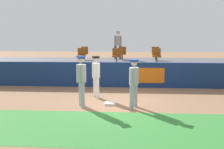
{
  "coord_description": "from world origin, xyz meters",
  "views": [
    {
      "loc": [
        0.54,
        -9.12,
        2.62
      ],
      "look_at": [
        -0.15,
        0.98,
        1.0
      ],
      "focal_mm": 39.66,
      "sensor_mm": 36.0,
      "label": 1
    }
  ],
  "objects_px": {
    "seat_back_left": "(84,52)",
    "seat_front_left": "(81,55)",
    "spectator_hooded": "(118,43)",
    "seat_front_right": "(157,55)",
    "seat_back_right": "(156,53)",
    "player_fielder_home": "(96,74)",
    "player_runner_visitor": "(134,80)",
    "seat_front_center": "(117,55)",
    "first_base": "(110,103)",
    "player_coach_visitor": "(81,78)",
    "seat_back_center": "(122,53)"
  },
  "relations": [
    {
      "from": "seat_back_right",
      "to": "spectator_hooded",
      "type": "xyz_separation_m",
      "value": [
        -2.4,
        0.73,
        0.58
      ]
    },
    {
      "from": "seat_back_left",
      "to": "seat_back_center",
      "type": "relative_size",
      "value": 1.0
    },
    {
      "from": "seat_back_left",
      "to": "seat_front_left",
      "type": "xyz_separation_m",
      "value": [
        0.16,
        -1.8,
        0.0
      ]
    },
    {
      "from": "player_runner_visitor",
      "to": "seat_back_left",
      "type": "relative_size",
      "value": 2.1
    },
    {
      "from": "player_fielder_home",
      "to": "player_runner_visitor",
      "type": "bearing_deg",
      "value": 19.75
    },
    {
      "from": "spectator_hooded",
      "to": "seat_front_right",
      "type": "bearing_deg",
      "value": 119.51
    },
    {
      "from": "player_coach_visitor",
      "to": "seat_front_right",
      "type": "bearing_deg",
      "value": 125.29
    },
    {
      "from": "player_fielder_home",
      "to": "player_runner_visitor",
      "type": "xyz_separation_m",
      "value": [
        1.55,
        -1.4,
        0.01
      ]
    },
    {
      "from": "seat_front_center",
      "to": "seat_back_left",
      "type": "xyz_separation_m",
      "value": [
        -2.15,
        1.8,
        -0.0
      ]
    },
    {
      "from": "first_base",
      "to": "seat_back_right",
      "type": "relative_size",
      "value": 0.48
    },
    {
      "from": "seat_back_right",
      "to": "first_base",
      "type": "bearing_deg",
      "value": -109.92
    },
    {
      "from": "seat_front_left",
      "to": "spectator_hooded",
      "type": "height_order",
      "value": "spectator_hooded"
    },
    {
      "from": "player_coach_visitor",
      "to": "seat_back_right",
      "type": "distance_m",
      "value": 7.65
    },
    {
      "from": "player_runner_visitor",
      "to": "seat_back_center",
      "type": "xyz_separation_m",
      "value": [
        -0.6,
        6.88,
        0.5
      ]
    },
    {
      "from": "player_fielder_home",
      "to": "player_coach_visitor",
      "type": "xyz_separation_m",
      "value": [
        -0.36,
        -1.37,
        0.07
      ]
    },
    {
      "from": "seat_front_center",
      "to": "player_runner_visitor",
      "type": "bearing_deg",
      "value": -80.26
    },
    {
      "from": "seat_back_right",
      "to": "seat_front_left",
      "type": "height_order",
      "value": "same"
    },
    {
      "from": "seat_front_right",
      "to": "spectator_hooded",
      "type": "relative_size",
      "value": 0.46
    },
    {
      "from": "player_coach_visitor",
      "to": "seat_back_center",
      "type": "bearing_deg",
      "value": 147.33
    },
    {
      "from": "player_runner_visitor",
      "to": "seat_front_right",
      "type": "distance_m",
      "value": 5.28
    },
    {
      "from": "first_base",
      "to": "seat_back_right",
      "type": "height_order",
      "value": "seat_back_right"
    },
    {
      "from": "player_coach_visitor",
      "to": "seat_back_left",
      "type": "relative_size",
      "value": 2.23
    },
    {
      "from": "seat_back_right",
      "to": "spectator_hooded",
      "type": "height_order",
      "value": "spectator_hooded"
    },
    {
      "from": "first_base",
      "to": "seat_front_center",
      "type": "relative_size",
      "value": 0.48
    },
    {
      "from": "seat_back_right",
      "to": "seat_back_left",
      "type": "relative_size",
      "value": 1.0
    },
    {
      "from": "player_runner_visitor",
      "to": "seat_front_center",
      "type": "bearing_deg",
      "value": -144.01
    },
    {
      "from": "player_fielder_home",
      "to": "seat_front_center",
      "type": "bearing_deg",
      "value": 141.62
    },
    {
      "from": "seat_back_right",
      "to": "seat_front_left",
      "type": "xyz_separation_m",
      "value": [
        -4.35,
        -1.8,
        -0.0
      ]
    },
    {
      "from": "seat_back_right",
      "to": "spectator_hooded",
      "type": "distance_m",
      "value": 2.58
    },
    {
      "from": "seat_back_left",
      "to": "spectator_hooded",
      "type": "bearing_deg",
      "value": 19.14
    },
    {
      "from": "seat_front_center",
      "to": "seat_front_left",
      "type": "xyz_separation_m",
      "value": [
        -1.99,
        -0.0,
        -0.0
      ]
    },
    {
      "from": "first_base",
      "to": "player_runner_visitor",
      "type": "xyz_separation_m",
      "value": [
        0.88,
        -0.37,
        0.98
      ]
    },
    {
      "from": "seat_front_left",
      "to": "seat_front_right",
      "type": "bearing_deg",
      "value": 0.0
    },
    {
      "from": "seat_back_left",
      "to": "spectator_hooded",
      "type": "height_order",
      "value": "spectator_hooded"
    },
    {
      "from": "seat_front_left",
      "to": "spectator_hooded",
      "type": "distance_m",
      "value": 3.25
    },
    {
      "from": "seat_front_center",
      "to": "seat_front_left",
      "type": "bearing_deg",
      "value": -179.99
    },
    {
      "from": "spectator_hooded",
      "to": "first_base",
      "type": "bearing_deg",
      "value": 77.97
    },
    {
      "from": "player_fielder_home",
      "to": "seat_back_center",
      "type": "height_order",
      "value": "seat_back_center"
    },
    {
      "from": "player_coach_visitor",
      "to": "seat_back_left",
      "type": "height_order",
      "value": "seat_back_left"
    },
    {
      "from": "first_base",
      "to": "spectator_hooded",
      "type": "xyz_separation_m",
      "value": [
        -0.04,
        7.25,
        2.06
      ]
    },
    {
      "from": "first_base",
      "to": "seat_back_left",
      "type": "relative_size",
      "value": 0.48
    },
    {
      "from": "seat_front_center",
      "to": "seat_back_left",
      "type": "height_order",
      "value": "same"
    },
    {
      "from": "seat_back_center",
      "to": "seat_back_right",
      "type": "bearing_deg",
      "value": -0.0
    },
    {
      "from": "player_coach_visitor",
      "to": "seat_back_right",
      "type": "height_order",
      "value": "seat_back_right"
    },
    {
      "from": "seat_front_center",
      "to": "seat_front_right",
      "type": "height_order",
      "value": "same"
    },
    {
      "from": "first_base",
      "to": "seat_back_center",
      "type": "height_order",
      "value": "seat_back_center"
    },
    {
      "from": "seat_back_right",
      "to": "spectator_hooded",
      "type": "bearing_deg",
      "value": 163.06
    },
    {
      "from": "player_coach_visitor",
      "to": "spectator_hooded",
      "type": "bearing_deg",
      "value": 150.67
    },
    {
      "from": "seat_front_right",
      "to": "seat_front_left",
      "type": "xyz_separation_m",
      "value": [
        -4.22,
        -0.0,
        -0.0
      ]
    },
    {
      "from": "seat_back_center",
      "to": "player_fielder_home",
      "type": "bearing_deg",
      "value": -99.78
    }
  ]
}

